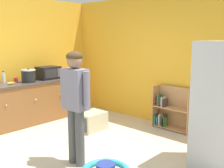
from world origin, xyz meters
TOP-DOWN VIEW (x-y plane):
  - ground_plane at (0.00, 0.00)m, footprint 12.00×12.00m
  - back_wall at (0.00, 2.33)m, footprint 5.20×0.06m
  - left_side_wall at (-2.63, 0.80)m, footprint 0.06×2.99m
  - kitchen_counter at (-2.20, 0.39)m, footprint 0.65×1.94m
  - refrigerator at (1.64, 1.16)m, footprint 0.73×0.68m
  - bookshelf at (0.25, 2.15)m, footprint 0.80×0.28m
  - standing_person at (0.05, -0.16)m, footprint 0.57×0.23m
  - pet_carrier at (-0.87, 0.99)m, footprint 0.42×0.55m
  - microwave at (-2.21, 0.93)m, footprint 0.37×0.48m
  - crock_pot at (-2.12, 0.38)m, footprint 0.29×0.29m
  - banana_bunch at (-2.13, 0.01)m, footprint 0.12×0.16m
  - clear_bottle at (-2.42, -0.01)m, footprint 0.07×0.07m
  - red_cup at (-2.34, 0.21)m, footprint 0.08×0.08m
  - teal_cup at (-2.39, 0.54)m, footprint 0.08×0.08m

SIDE VIEW (x-z plane):
  - ground_plane at x=0.00m, z-range 0.00..0.00m
  - pet_carrier at x=-0.87m, z-range 0.00..0.36m
  - bookshelf at x=0.25m, z-range -0.06..0.79m
  - kitchen_counter at x=-2.20m, z-range 0.00..0.90m
  - refrigerator at x=1.64m, z-range 0.00..1.78m
  - banana_bunch at x=-2.13m, z-range 0.91..0.95m
  - red_cup at x=-2.34m, z-range 0.90..0.99m
  - teal_cup at x=-2.39m, z-range 0.90..0.99m
  - standing_person at x=0.05m, z-range 0.18..1.82m
  - clear_bottle at x=-2.42m, z-range 0.88..1.12m
  - crock_pot at x=-2.12m, z-range 0.89..1.18m
  - microwave at x=-2.21m, z-range 0.90..1.18m
  - back_wall at x=0.00m, z-range 0.00..2.70m
  - left_side_wall at x=-2.63m, z-range 0.00..2.70m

